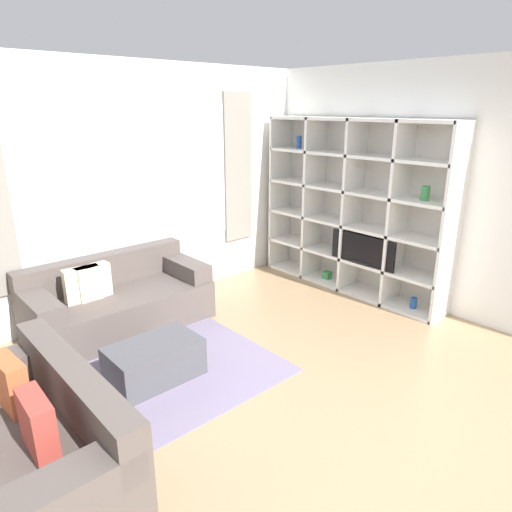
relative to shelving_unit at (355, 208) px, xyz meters
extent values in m
plane|color=#9E7F5B|center=(-2.21, -2.03, -1.04)|extent=(16.00, 16.00, 0.00)
cube|color=white|center=(-2.21, 1.41, 0.31)|extent=(5.97, 0.07, 2.70)
cube|color=silver|center=(-2.21, 1.36, 0.41)|extent=(2.62, 0.01, 1.60)
cube|color=gray|center=(-0.73, 1.35, 0.41)|extent=(0.44, 0.03, 1.90)
cube|color=white|center=(0.21, -0.33, 0.31)|extent=(0.07, 4.60, 2.70)
cube|color=slate|center=(-3.21, -0.12, -1.03)|extent=(2.62, 1.61, 0.01)
cube|color=silver|center=(0.17, 0.01, 0.01)|extent=(0.02, 2.49, 2.10)
cube|color=white|center=(-0.03, -1.23, 0.01)|extent=(0.42, 0.04, 2.10)
cube|color=white|center=(-0.03, -0.61, 0.01)|extent=(0.42, 0.04, 2.10)
cube|color=white|center=(-0.03, 0.01, 0.01)|extent=(0.42, 0.04, 2.10)
cube|color=white|center=(-0.03, 0.63, 0.01)|extent=(0.42, 0.04, 2.10)
cube|color=white|center=(-0.03, 1.25, 0.01)|extent=(0.42, 0.04, 2.10)
cube|color=white|center=(-0.03, 0.01, -1.02)|extent=(0.42, 2.49, 0.04)
cube|color=white|center=(-0.03, 0.01, -0.62)|extent=(0.42, 2.49, 0.04)
cube|color=white|center=(-0.03, 0.01, -0.20)|extent=(0.42, 2.49, 0.04)
cube|color=white|center=(-0.03, 0.01, 0.22)|extent=(0.42, 2.49, 0.04)
cube|color=white|center=(-0.03, 0.01, 0.64)|extent=(0.42, 2.49, 0.04)
cube|color=white|center=(-0.03, 0.01, 1.04)|extent=(0.42, 2.49, 0.04)
cube|color=black|center=(-0.21, -0.29, -0.42)|extent=(0.04, 0.86, 0.36)
cube|color=black|center=(-0.19, -0.29, -0.58)|extent=(0.10, 0.24, 0.03)
cylinder|color=#388947|center=(-0.06, -0.92, 0.32)|extent=(0.09, 0.09, 0.15)
cylinder|color=#2856A8|center=(-0.06, 0.91, 0.74)|extent=(0.07, 0.07, 0.16)
cylinder|color=#2856A8|center=(-0.06, -0.93, -0.94)|extent=(0.08, 0.08, 0.13)
cube|color=#388947|center=(-0.06, 0.33, -0.95)|extent=(0.10, 0.10, 0.10)
cylinder|color=#388947|center=(-0.06, -0.26, -0.54)|extent=(0.09, 0.09, 0.11)
cube|color=#564C47|center=(-2.71, 0.89, -0.83)|extent=(1.81, 0.84, 0.40)
cube|color=#564C47|center=(-2.71, 1.22, -0.47)|extent=(1.81, 0.18, 0.33)
cube|color=#564C47|center=(-3.50, 0.89, -0.54)|extent=(0.24, 0.78, 0.18)
cube|color=#564C47|center=(-1.93, 0.89, -0.54)|extent=(0.24, 0.78, 0.18)
cube|color=beige|center=(-3.06, 0.94, -0.46)|extent=(0.35, 0.15, 0.34)
cube|color=beige|center=(-2.95, 0.94, -0.46)|extent=(0.35, 0.16, 0.34)
cube|color=#564C47|center=(-4.11, -0.71, -0.83)|extent=(0.84, 1.60, 0.40)
cube|color=#564C47|center=(-3.78, -0.71, -0.47)|extent=(0.18, 1.60, 0.33)
cube|color=#564C47|center=(-4.11, -1.39, -0.54)|extent=(0.78, 0.24, 0.18)
cube|color=#C65B33|center=(-4.06, -0.40, -0.46)|extent=(0.15, 0.35, 0.34)
cube|color=#AD3D33|center=(-4.06, -0.92, -0.46)|extent=(0.13, 0.34, 0.34)
cube|color=#47474C|center=(-2.94, -0.17, -0.87)|extent=(0.76, 0.46, 0.34)
camera|label=1|loc=(-4.56, -3.26, 1.19)|focal=32.00mm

